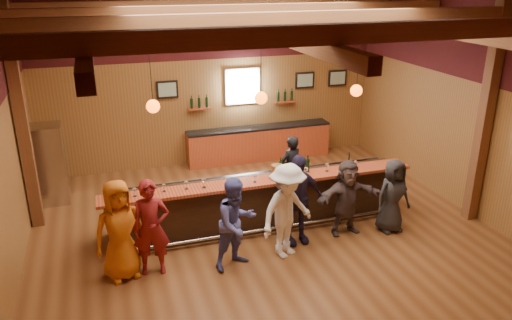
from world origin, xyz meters
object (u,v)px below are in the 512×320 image
(back_bar_cabinet, at_px, (259,143))
(customer_white, at_px, (287,211))
(customer_denim, at_px, (236,223))
(customer_brown, at_px, (347,197))
(bartender, at_px, (291,169))
(ice_bucket, at_px, (277,171))
(customer_dark, at_px, (393,196))
(customer_navy, at_px, (296,200))
(customer_orange, at_px, (120,230))
(customer_redvest, at_px, (151,228))
(bar_counter, at_px, (259,200))
(stainless_fridge, at_px, (49,164))
(bottle_a, at_px, (281,168))

(back_bar_cabinet, bearing_deg, customer_white, -102.61)
(customer_denim, bearing_deg, back_bar_cabinet, 46.44)
(customer_brown, relative_size, bartender, 0.99)
(ice_bucket, bearing_deg, customer_dark, -20.39)
(customer_white, bearing_deg, customer_denim, 158.35)
(back_bar_cabinet, xyz_separation_m, customer_navy, (-0.76, -4.52, 0.42))
(ice_bucket, bearing_deg, customer_orange, -165.10)
(customer_white, relative_size, bartender, 1.16)
(customer_white, distance_m, customer_dark, 2.36)
(customer_redvest, distance_m, customer_brown, 3.82)
(bar_counter, bearing_deg, customer_brown, -31.28)
(customer_white, xyz_separation_m, customer_dark, (2.34, 0.24, -0.14))
(customer_navy, height_order, customer_dark, customer_navy)
(stainless_fridge, bearing_deg, customer_denim, -49.89)
(back_bar_cabinet, relative_size, bottle_a, 11.30)
(customer_brown, bearing_deg, bottle_a, 143.82)
(bar_counter, xyz_separation_m, customer_white, (0.08, -1.34, 0.38))
(customer_orange, bearing_deg, customer_redvest, -17.72)
(customer_navy, relative_size, bartender, 1.15)
(customer_white, height_order, ice_bucket, customer_white)
(bartender, bearing_deg, customer_orange, 7.79)
(customer_dark, bearing_deg, customer_white, -177.08)
(customer_navy, height_order, customer_brown, customer_navy)
(customer_redvest, xyz_separation_m, customer_brown, (3.81, 0.24, -0.09))
(bartender, bearing_deg, ice_bucket, 37.37)
(customer_dark, distance_m, ice_bucket, 2.35)
(stainless_fridge, height_order, customer_denim, stainless_fridge)
(customer_brown, bearing_deg, customer_navy, 179.49)
(back_bar_cabinet, height_order, customer_dark, customer_dark)
(customer_orange, bearing_deg, bottle_a, 2.11)
(customer_redvest, bearing_deg, stainless_fridge, 124.66)
(bar_counter, xyz_separation_m, bartender, (1.01, 0.80, 0.25))
(customer_redvest, height_order, ice_bucket, customer_redvest)
(customer_navy, bearing_deg, bartender, 69.12)
(customer_brown, bearing_deg, customer_white, -165.74)
(customer_orange, distance_m, bottle_a, 3.37)
(customer_dark, height_order, bartender, bartender)
(customer_redvest, xyz_separation_m, customer_denim, (1.43, -0.24, -0.02))
(customer_redvest, xyz_separation_m, ice_bucket, (2.58, 0.85, 0.38))
(back_bar_cabinet, distance_m, customer_redvest, 5.88)
(bar_counter, bearing_deg, back_bar_cabinet, 71.66)
(stainless_fridge, xyz_separation_m, bartender, (5.13, -1.65, -0.12))
(customer_denim, height_order, customer_white, customer_white)
(back_bar_cabinet, distance_m, stainless_fridge, 5.43)
(customer_redvest, bearing_deg, customer_orange, -175.31)
(customer_orange, relative_size, bartender, 1.14)
(bar_counter, bearing_deg, customer_navy, -65.83)
(bar_counter, height_order, ice_bucket, ice_bucket)
(bar_counter, relative_size, back_bar_cabinet, 1.57)
(back_bar_cabinet, distance_m, bottle_a, 3.90)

